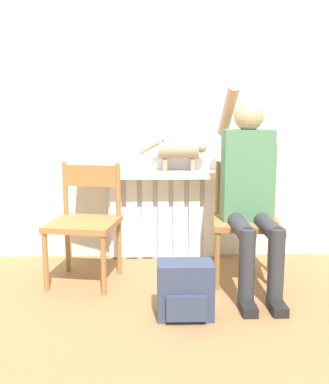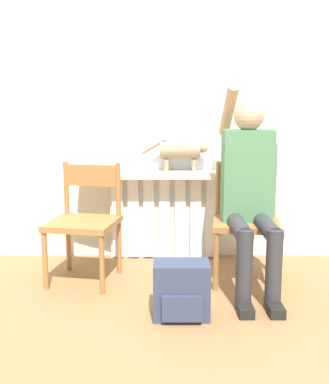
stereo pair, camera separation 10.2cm
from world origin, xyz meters
name	(u,v)px [view 1 (the left image)]	position (x,y,z in m)	size (l,w,h in m)	color
ground_plane	(169,319)	(0.00, 0.00, 0.00)	(12.00, 12.00, 0.00)	olive
wall_with_window	(163,92)	(0.00, 1.23, 1.35)	(7.00, 0.06, 2.70)	silver
radiator	(163,217)	(0.00, 1.15, 0.34)	(0.89, 0.08, 0.68)	white
windowsill	(163,174)	(0.00, 1.08, 0.70)	(1.38, 0.23, 0.05)	silver
window_glass	(163,85)	(0.00, 1.20, 1.40)	(1.33, 0.01, 1.34)	white
chair_left	(85,220)	(-0.56, 0.65, 0.44)	(0.53, 0.53, 0.83)	#9E6B38
chair_right	(246,219)	(0.58, 0.65, 0.44)	(0.51, 0.51, 0.83)	#9E6B38
person	(250,186)	(0.57, 0.53, 0.70)	(0.36, 1.03, 1.39)	#333338
cat	(180,151)	(0.13, 1.09, 0.89)	(0.53, 0.14, 0.27)	#9E896B
backpack	(185,290)	(0.10, 0.03, 0.16)	(0.33, 0.23, 0.33)	#333D56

